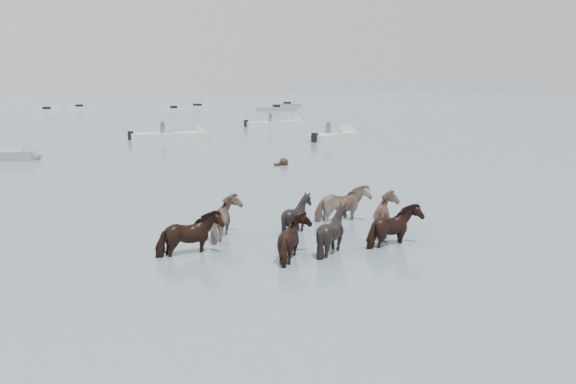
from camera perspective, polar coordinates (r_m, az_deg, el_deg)
ground at (r=14.68m, az=5.10°, el=-5.24°), size 400.00×400.00×0.00m
pony_herd at (r=15.18m, az=2.24°, el=-3.21°), size 6.74×4.15×1.37m
swimming_pony at (r=29.41m, az=-0.49°, el=2.74°), size 0.72×0.44×0.44m
motorboat_b at (r=34.71m, az=-25.21°, el=3.12°), size 5.25×3.54×1.92m
motorboat_c at (r=44.19m, az=-10.19°, el=5.22°), size 5.94×2.78×1.92m
motorboat_d at (r=43.61m, az=4.74°, el=5.28°), size 5.59×3.53×1.92m
motorboat_e at (r=56.74m, az=-0.55°, el=6.43°), size 6.08×2.96×1.92m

